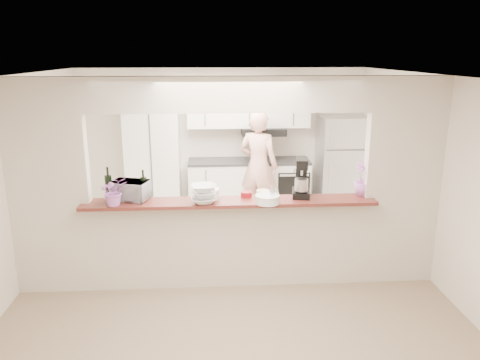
{
  "coord_description": "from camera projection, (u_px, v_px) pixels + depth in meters",
  "views": [
    {
      "loc": [
        -0.21,
        -5.22,
        2.74
      ],
      "look_at": [
        0.14,
        0.3,
        1.24
      ],
      "focal_mm": 35.0,
      "sensor_mm": 36.0,
      "label": 1
    }
  ],
  "objects": [
    {
      "name": "bar_counter",
      "position": [
        230.0,
        240.0,
        5.6
      ],
      "size": [
        3.4,
        0.38,
        1.09
      ],
      "color": "beige",
      "rests_on": "floor"
    },
    {
      "name": "floor",
      "position": [
        230.0,
        283.0,
        5.76
      ],
      "size": [
        6.0,
        6.0,
        0.0
      ],
      "primitive_type": "plane",
      "color": "gray",
      "rests_on": "ground"
    },
    {
      "name": "plate_stack_b",
      "position": [
        267.0,
        199.0,
        5.3
      ],
      "size": [
        0.28,
        0.28,
        0.1
      ],
      "color": "white",
      "rests_on": "bar_counter"
    },
    {
      "name": "red_bowl",
      "position": [
        246.0,
        194.0,
        5.55
      ],
      "size": [
        0.13,
        0.13,
        0.06
      ],
      "primitive_type": "cylinder",
      "color": "maroon",
      "rests_on": "bar_counter"
    },
    {
      "name": "kitchen_cabinets",
      "position": [
        212.0,
        158.0,
        8.11
      ],
      "size": [
        3.15,
        0.62,
        2.25
      ],
      "color": "silver",
      "rests_on": "floor"
    },
    {
      "name": "person",
      "position": [
        258.0,
        166.0,
        7.76
      ],
      "size": [
        0.8,
        0.7,
        1.84
      ],
      "primitive_type": "imported",
      "rotation": [
        0.0,
        0.0,
        2.65
      ],
      "color": "#D89A8C",
      "rests_on": "floor"
    },
    {
      "name": "tile_overlay",
      "position": [
        226.0,
        236.0,
        7.25
      ],
      "size": [
        5.0,
        2.9,
        0.01
      ],
      "primitive_type": "cube",
      "color": "silver",
      "rests_on": "floor"
    },
    {
      "name": "tan_bowl",
      "position": [
        263.0,
        193.0,
        5.56
      ],
      "size": [
        0.16,
        0.16,
        0.08
      ],
      "primitive_type": "cylinder",
      "color": "beige",
      "rests_on": "bar_counter"
    },
    {
      "name": "wine_bottle_a",
      "position": [
        109.0,
        187.0,
        5.41
      ],
      "size": [
        0.08,
        0.08,
        0.39
      ],
      "color": "black",
      "rests_on": "bar_counter"
    },
    {
      "name": "toaster_oven",
      "position": [
        130.0,
        190.0,
        5.42
      ],
      "size": [
        0.47,
        0.38,
        0.23
      ],
      "primitive_type": "imported",
      "rotation": [
        0.0,
        0.0,
        -0.27
      ],
      "color": "#B2B3B7",
      "rests_on": "bar_counter"
    },
    {
      "name": "stand_mixer",
      "position": [
        301.0,
        179.0,
        5.53
      ],
      "size": [
        0.25,
        0.34,
        0.46
      ],
      "color": "black",
      "rests_on": "bar_counter"
    },
    {
      "name": "serving_bowls",
      "position": [
        204.0,
        194.0,
        5.29
      ],
      "size": [
        0.32,
        0.32,
        0.21
      ],
      "primitive_type": "imported",
      "rotation": [
        0.0,
        0.0,
        0.11
      ],
      "color": "white",
      "rests_on": "bar_counter"
    },
    {
      "name": "utensil_caddy",
      "position": [
        270.0,
        195.0,
        5.33
      ],
      "size": [
        0.22,
        0.14,
        0.2
      ],
      "color": "silver",
      "rests_on": "bar_counter"
    },
    {
      "name": "plate_stack_a",
      "position": [
        208.0,
        194.0,
        5.47
      ],
      "size": [
        0.26,
        0.26,
        0.12
      ],
      "color": "white",
      "rests_on": "bar_counter"
    },
    {
      "name": "flower_left",
      "position": [
        114.0,
        191.0,
        5.2
      ],
      "size": [
        0.37,
        0.35,
        0.33
      ],
      "primitive_type": "imported",
      "rotation": [
        0.0,
        0.0,
        0.4
      ],
      "color": "#C367B5",
      "rests_on": "bar_counter"
    },
    {
      "name": "partition",
      "position": [
        230.0,
        166.0,
        5.37
      ],
      "size": [
        5.0,
        0.15,
        2.5
      ],
      "color": "beige",
      "rests_on": "floor"
    },
    {
      "name": "flower_right",
      "position": [
        364.0,
        179.0,
        5.56
      ],
      "size": [
        0.29,
        0.29,
        0.4
      ],
      "primitive_type": "imported",
      "rotation": [
        0.0,
        0.0,
        0.33
      ],
      "color": "#BC72D4",
      "rests_on": "bar_counter"
    },
    {
      "name": "wine_bottle_b",
      "position": [
        144.0,
        188.0,
        5.44
      ],
      "size": [
        0.07,
        0.07,
        0.35
      ],
      "color": "black",
      "rests_on": "bar_counter"
    },
    {
      "name": "refrigerator",
      "position": [
        340.0,
        164.0,
        8.21
      ],
      "size": [
        0.75,
        0.7,
        1.7
      ],
      "primitive_type": "cube",
      "color": "silver",
      "rests_on": "floor"
    }
  ]
}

